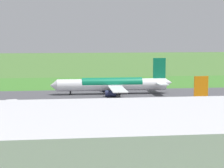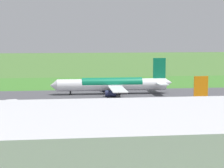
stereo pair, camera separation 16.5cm
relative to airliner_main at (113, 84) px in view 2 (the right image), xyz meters
The scene contains 10 objects.
ground_plane 7.09m from the airliner_main, behind, with size 800.00×800.00×0.00m, color #477233.
runway_asphalt 7.07m from the airliner_main, behind, with size 600.00×30.41×0.06m, color #47474C.
apron_concrete 55.81m from the airliner_main, 95.77° to the left, with size 440.00×110.00×0.05m, color gray.
grass_verge_foreground 33.51m from the airliner_main, 99.69° to the right, with size 600.00×80.00×0.04m, color #3C782B.
airliner_main is the anchor object (origin of this frame).
airliner_parked_mid 57.61m from the airliner_main, 93.38° to the left, with size 45.61×37.43×13.32m.
terminal_building 125.72m from the airliner_main, 86.05° to the left, with size 95.61×25.89×37.55m.
service_truck_fuel 49.70m from the airliner_main, 33.89° to the left, with size 6.18×3.61×2.65m.
no_stopping_sign 28.75m from the airliner_main, 97.49° to the right, with size 0.60×0.10×2.53m.
traffic_cone_orange 30.34m from the airliner_main, 84.65° to the right, with size 0.40×0.40×0.55m, color orange.
Camera 2 is at (28.25, 179.15, 26.43)m, focal length 66.43 mm.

